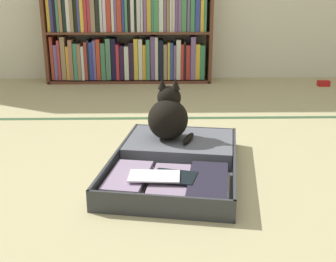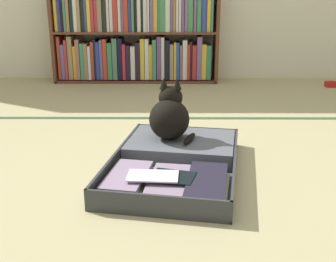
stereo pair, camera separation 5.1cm
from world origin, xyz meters
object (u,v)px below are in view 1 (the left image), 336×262
object	(u,v)px
black_cat	(169,116)
open_suitcase	(177,160)
small_red_pouch	(324,83)
bookshelf	(128,35)

from	to	relation	value
black_cat	open_suitcase	bearing A→B (deg)	-79.36
open_suitcase	small_red_pouch	xyz separation A→B (m)	(1.42, 1.86, -0.02)
black_cat	small_red_pouch	xyz separation A→B (m)	(1.45, 1.68, -0.18)
open_suitcase	small_red_pouch	bearing A→B (deg)	52.69
black_cat	small_red_pouch	bearing A→B (deg)	49.08
open_suitcase	black_cat	distance (m)	0.25
bookshelf	black_cat	distance (m)	1.97
small_red_pouch	black_cat	bearing A→B (deg)	-130.92
open_suitcase	small_red_pouch	distance (m)	2.34
black_cat	small_red_pouch	distance (m)	2.23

